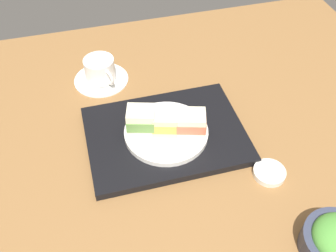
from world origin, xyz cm
name	(u,v)px	position (x,y,z in cm)	size (l,w,h in cm)	color
ground_plane	(163,136)	(0.00, 0.00, -1.50)	(140.00, 100.00, 3.00)	brown
serving_tray	(165,135)	(-0.22, -2.04, 0.92)	(36.44, 26.70, 1.83)	black
sandwich_plate	(166,132)	(0.01, -2.64, 2.48)	(19.38, 19.38, 1.30)	white
sandwich_near	(141,120)	(-5.38, -0.96, 6.21)	(7.46, 6.85, 6.16)	#EFE5C1
sandwich_middle	(166,123)	(0.01, -2.64, 5.64)	(7.29, 6.50, 5.02)	beige
sandwich_far	(191,123)	(5.40, -4.32, 5.84)	(7.73, 6.81, 5.41)	#EFE5C1
coffee_cup	(100,72)	(-11.51, 22.86, 2.94)	(14.65, 14.65, 6.83)	white
small_sauce_dish	(269,173)	(18.88, -18.34, 0.67)	(7.01, 7.01, 1.34)	silver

